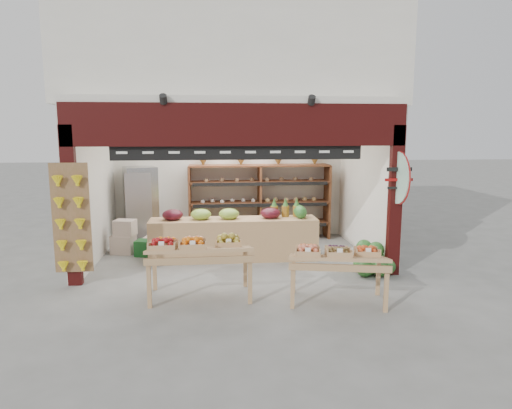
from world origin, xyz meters
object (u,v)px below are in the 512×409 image
(back_shelving, at_px, (260,189))
(cardboard_stack, at_px, (135,241))
(watermelon_pile, at_px, (373,262))
(display_table_right, at_px, (334,255))
(display_table_left, at_px, (193,247))
(mid_counter, at_px, (233,237))
(refrigerator, at_px, (141,205))

(back_shelving, relative_size, cardboard_stack, 3.04)
(cardboard_stack, relative_size, watermelon_pile, 1.37)
(back_shelving, xyz_separation_m, cardboard_stack, (-2.74, -1.08, -0.94))
(back_shelving, bearing_deg, display_table_right, -80.94)
(watermelon_pile, bearing_deg, display_table_left, -164.85)
(display_table_left, bearing_deg, back_shelving, 68.79)
(cardboard_stack, xyz_separation_m, mid_counter, (2.02, -0.65, 0.19))
(back_shelving, xyz_separation_m, display_table_right, (0.66, -4.14, -0.49))
(mid_counter, relative_size, display_table_left, 2.07)
(back_shelving, xyz_separation_m, display_table_left, (-1.45, -3.73, -0.42))
(display_table_right, distance_m, watermelon_pile, 1.77)
(back_shelving, distance_m, display_table_left, 4.02)
(mid_counter, bearing_deg, refrigerator, 140.56)
(display_table_right, xyz_separation_m, watermelon_pile, (1.10, 1.28, -0.51))
(refrigerator, bearing_deg, mid_counter, -58.13)
(back_shelving, relative_size, refrigerator, 1.90)
(display_table_left, height_order, watermelon_pile, display_table_left)
(back_shelving, relative_size, watermelon_pile, 4.17)
(cardboard_stack, bearing_deg, display_table_right, -42.04)
(back_shelving, distance_m, mid_counter, 2.02)
(display_table_right, bearing_deg, display_table_left, 168.94)
(cardboard_stack, height_order, display_table_left, display_table_left)
(display_table_right, relative_size, watermelon_pile, 1.98)
(back_shelving, bearing_deg, cardboard_stack, -158.58)
(refrigerator, distance_m, watermelon_pile, 5.35)
(refrigerator, height_order, watermelon_pile, refrigerator)
(back_shelving, bearing_deg, refrigerator, -178.61)
(cardboard_stack, bearing_deg, back_shelving, 21.42)
(mid_counter, relative_size, display_table_right, 2.10)
(back_shelving, height_order, display_table_right, back_shelving)
(cardboard_stack, bearing_deg, watermelon_pile, -21.61)
(display_table_left, bearing_deg, cardboard_stack, 115.98)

